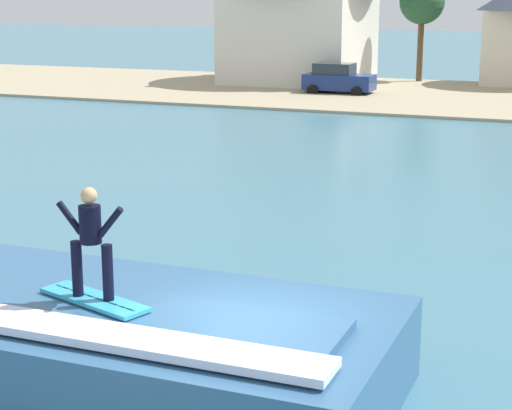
{
  "coord_description": "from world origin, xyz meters",
  "views": [
    {
      "loc": [
        4.46,
        -11.03,
        5.88
      ],
      "look_at": [
        -1.92,
        4.78,
        1.75
      ],
      "focal_mm": 61.88,
      "sensor_mm": 36.0,
      "label": 1
    }
  ],
  "objects_px": {
    "car_near_shore": "(338,79)",
    "tree_tall_bare": "(422,3)",
    "surfer": "(91,237)",
    "wave_crest": "(132,346)",
    "surfboard": "(94,299)",
    "house_with_chimney": "(300,9)"
  },
  "relations": [
    {
      "from": "car_near_shore",
      "to": "tree_tall_bare",
      "type": "relative_size",
      "value": 0.6
    },
    {
      "from": "surfer",
      "to": "car_near_shore",
      "type": "xyz_separation_m",
      "value": [
        -8.07,
        39.17,
        -1.5
      ]
    },
    {
      "from": "wave_crest",
      "to": "car_near_shore",
      "type": "xyz_separation_m",
      "value": [
        -8.49,
        38.82,
        0.26
      ]
    },
    {
      "from": "surfboard",
      "to": "tree_tall_bare",
      "type": "relative_size",
      "value": 0.29
    },
    {
      "from": "surfer",
      "to": "house_with_chimney",
      "type": "distance_m",
      "value": 46.46
    },
    {
      "from": "wave_crest",
      "to": "surfer",
      "type": "relative_size",
      "value": 4.76
    },
    {
      "from": "surfer",
      "to": "wave_crest",
      "type": "bearing_deg",
      "value": 40.44
    },
    {
      "from": "surfboard",
      "to": "tree_tall_bare",
      "type": "distance_m",
      "value": 48.3
    },
    {
      "from": "tree_tall_bare",
      "to": "surfer",
      "type": "bearing_deg",
      "value": -83.9
    },
    {
      "from": "tree_tall_bare",
      "to": "car_near_shore",
      "type": "bearing_deg",
      "value": -108.72
    },
    {
      "from": "surfer",
      "to": "tree_tall_bare",
      "type": "relative_size",
      "value": 0.25
    },
    {
      "from": "surfer",
      "to": "surfboard",
      "type": "bearing_deg",
      "value": 45.34
    },
    {
      "from": "house_with_chimney",
      "to": "tree_tall_bare",
      "type": "relative_size",
      "value": 1.62
    },
    {
      "from": "house_with_chimney",
      "to": "surfboard",
      "type": "bearing_deg",
      "value": -74.52
    },
    {
      "from": "wave_crest",
      "to": "house_with_chimney",
      "type": "bearing_deg",
      "value": 106.08
    },
    {
      "from": "wave_crest",
      "to": "house_with_chimney",
      "type": "height_order",
      "value": "house_with_chimney"
    },
    {
      "from": "wave_crest",
      "to": "surfboard",
      "type": "relative_size",
      "value": 3.97
    },
    {
      "from": "surfboard",
      "to": "car_near_shore",
      "type": "xyz_separation_m",
      "value": [
        -8.08,
        39.17,
        -0.54
      ]
    },
    {
      "from": "surfboard",
      "to": "surfer",
      "type": "xyz_separation_m",
      "value": [
        -0.01,
        -0.01,
        0.96
      ]
    },
    {
      "from": "car_near_shore",
      "to": "house_with_chimney",
      "type": "xyz_separation_m",
      "value": [
        -4.3,
        5.55,
        3.84
      ]
    },
    {
      "from": "car_near_shore",
      "to": "tree_tall_bare",
      "type": "xyz_separation_m",
      "value": [
        2.95,
        8.71,
        4.25
      ]
    },
    {
      "from": "surfer",
      "to": "tree_tall_bare",
      "type": "bearing_deg",
      "value": 96.1
    }
  ]
}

